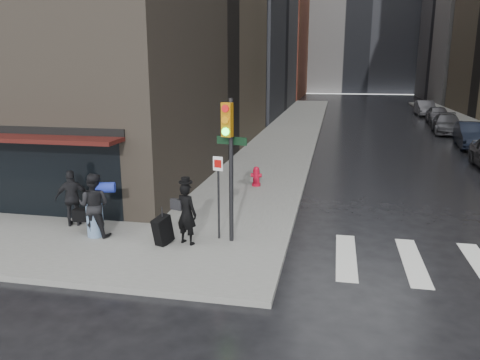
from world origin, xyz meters
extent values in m
plane|color=black|center=(0.00, 0.00, 0.00)|extent=(140.00, 140.00, 0.00)
cube|color=slate|center=(0.00, 27.00, 0.07)|extent=(4.00, 50.00, 0.15)
cube|color=slate|center=(13.50, 27.00, 0.07)|extent=(3.00, 50.00, 0.15)
cube|color=silver|center=(3.50, 1.00, 0.01)|extent=(0.50, 3.00, 0.01)
cube|color=silver|center=(5.10, 1.00, 0.01)|extent=(0.50, 3.00, 0.01)
cube|color=brown|center=(-13.00, 62.00, 13.00)|extent=(22.00, 20.00, 26.00)
cube|color=black|center=(-7.00, 2.05, 1.40)|extent=(8.00, 0.12, 2.60)
imported|color=black|center=(-0.59, 0.68, 0.97)|extent=(0.70, 0.57, 1.64)
cylinder|color=black|center=(-0.59, 0.68, 1.81)|extent=(0.35, 0.35, 0.04)
cylinder|color=black|center=(-0.59, 0.68, 1.87)|extent=(0.22, 0.22, 0.13)
cube|color=black|center=(-0.87, 0.72, 1.19)|extent=(0.37, 0.22, 0.28)
cube|color=black|center=(-1.18, 0.49, 0.53)|extent=(0.47, 0.69, 0.83)
cylinder|color=black|center=(-1.18, 0.49, 0.97)|extent=(0.03, 0.03, 0.38)
imported|color=black|center=(-3.21, 0.71, 1.03)|extent=(0.91, 0.74, 1.76)
cube|color=black|center=(-3.63, 0.85, 0.68)|extent=(0.55, 0.33, 0.33)
cylinder|color=#1C2C9B|center=(-2.93, 0.85, 1.50)|extent=(0.58, 0.41, 0.28)
imported|color=black|center=(-4.26, 1.40, 0.97)|extent=(1.04, 0.76, 1.64)
cylinder|color=black|center=(0.50, 1.12, 2.03)|extent=(0.11, 0.11, 3.76)
cube|color=#BA720C|center=(0.45, 0.92, 3.39)|extent=(0.30, 0.23, 0.85)
cylinder|color=red|center=(0.43, 0.83, 3.67)|extent=(0.19, 0.09, 0.19)
cylinder|color=orange|center=(0.43, 0.83, 3.39)|extent=(0.19, 0.09, 0.19)
cylinder|color=#19E533|center=(0.43, 0.83, 3.11)|extent=(0.19, 0.09, 0.19)
cylinder|color=black|center=(0.14, 1.21, 1.28)|extent=(0.06, 0.06, 2.26)
cube|color=white|center=(0.14, 1.18, 2.22)|extent=(0.28, 0.09, 0.38)
cube|color=black|center=(0.50, 1.20, 2.83)|extent=(0.83, 0.23, 0.21)
cylinder|color=#AC0A22|center=(0.18, 7.00, 0.20)|extent=(0.33, 0.33, 0.10)
cylinder|color=#AC0A22|center=(0.18, 7.00, 0.46)|extent=(0.25, 0.25, 0.63)
sphere|color=#AC0A22|center=(0.18, 7.00, 0.80)|extent=(0.23, 0.23, 0.23)
cylinder|color=#AC0A22|center=(0.18, 7.00, 0.57)|extent=(0.42, 0.16, 0.15)
imported|color=black|center=(10.92, 18.83, 0.73)|extent=(1.98, 4.58, 1.47)
imported|color=#3B3B3F|center=(10.82, 24.93, 0.66)|extent=(2.29, 4.74, 1.33)
imported|color=#504F55|center=(11.39, 31.03, 0.70)|extent=(1.84, 4.18, 1.40)
imported|color=#4B4B50|center=(11.40, 37.14, 0.71)|extent=(1.50, 4.30, 1.42)
camera|label=1|loc=(3.07, -10.33, 4.71)|focal=35.00mm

